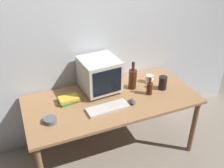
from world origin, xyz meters
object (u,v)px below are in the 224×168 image
Objects in this scene: computer_mouse at (132,102)px; keyboard at (108,108)px; metal_canister at (163,83)px; book_stack at (69,100)px; cd_spindle at (50,120)px; crt_monitor at (100,75)px; mug at (149,79)px; bottle_short at (150,88)px; bottle_tall at (133,78)px.

keyboard is at bearing -167.55° from computer_mouse.
metal_canister is at bearing 29.22° from computer_mouse.
book_stack reaches higher than cd_spindle.
crt_monitor reaches higher than book_stack.
book_stack is at bearing 168.57° from computer_mouse.
crt_monitor is at bearing 29.47° from cd_spindle.
computer_mouse is 0.48m from mug.
bottle_short is 0.19m from metal_canister.
computer_mouse is 0.65m from book_stack.
bottle_short is (0.51, 0.08, 0.06)m from keyboard.
bottle_tall is at bearing -15.34° from crt_monitor.
mug is (0.96, 0.03, 0.02)m from book_stack.
crt_monitor is at bearing 134.06° from computer_mouse.
crt_monitor is 0.55m from bottle_short.
bottle_tall reaches higher than book_stack.
metal_canister reaches higher than book_stack.
keyboard is 0.52m from bottle_short.
metal_canister is at bearing -8.24° from book_stack.
bottle_short reaches higher than metal_canister.
computer_mouse is 0.83× the size of cd_spindle.
mug reaches higher than cd_spindle.
computer_mouse is 0.31m from bottle_tall.
book_stack is 1.80× the size of mug.
cd_spindle is (-0.82, 0.02, 0.00)m from computer_mouse.
cd_spindle reaches higher than keyboard.
book_stack is (-0.72, 0.00, -0.09)m from bottle_tall.
bottle_short is at bearing -168.78° from metal_canister.
crt_monitor is 4.14× the size of computer_mouse.
bottle_short reaches higher than keyboard.
metal_canister is at bearing -20.31° from crt_monitor.
computer_mouse is 0.46× the size of book_stack.
crt_monitor is 3.45× the size of cd_spindle.
bottle_short is 1.34× the size of metal_canister.
book_stack is at bearing 46.83° from cd_spindle.
bottle_short is at bearing -12.47° from book_stack.
mug is 1.00× the size of cd_spindle.
computer_mouse is (0.22, -0.36, -0.17)m from crt_monitor.
book_stack is 1.80× the size of cd_spindle.
book_stack is (-0.83, 0.18, -0.05)m from bottle_short.
metal_canister is at bearing 11.22° from bottle_short.
cd_spindle is (-0.24, -0.25, -0.01)m from book_stack.
mug reaches higher than keyboard.
crt_monitor reaches higher than bottle_tall.
computer_mouse is 0.31× the size of bottle_tall.
crt_monitor is 0.46m from computer_mouse.
crt_monitor reaches higher than metal_canister.
crt_monitor is 1.92× the size of book_stack.
bottle_tall reaches higher than metal_canister.
computer_mouse reaches higher than keyboard.
keyboard is 0.49m from bottle_tall.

